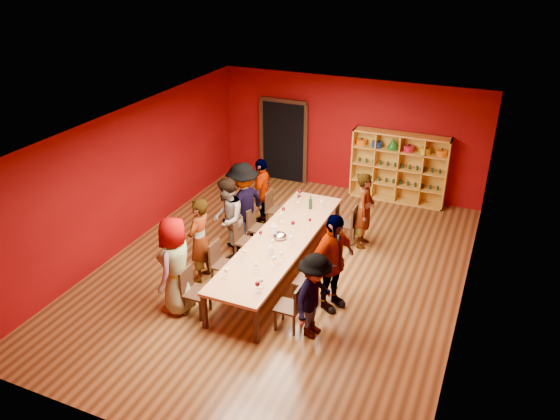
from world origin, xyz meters
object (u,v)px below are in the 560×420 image
object	(u,v)px
person_right_4	(365,210)
chair_person_right_1	(311,279)
chair_person_left_4	(274,208)
spittoon_bowl	(280,236)
person_left_1	(200,240)
chair_person_left_3	(256,225)
person_left_0	(176,265)
shelving_unit	(399,164)
person_right_1	(332,263)
chair_person_left_0	(192,289)
wine_bottle	(310,204)
tasting_table	(281,241)
person_left_4	(262,192)
person_right_0	(314,296)
person_left_2	(227,219)
chair_person_right_4	(349,222)
chair_person_left_2	(243,238)
chair_person_right_0	(293,305)
chair_person_left_1	(220,261)
person_left_3	(243,204)

from	to	relation	value
person_right_4	chair_person_right_1	bearing A→B (deg)	169.30
chair_person_left_4	spittoon_bowl	world-z (taller)	same
person_left_1	chair_person_right_1	world-z (taller)	person_left_1
chair_person_left_3	person_left_0	bearing A→B (deg)	-96.61
shelving_unit	person_right_1	size ratio (longest dim) A/B	1.28
chair_person_left_0	wine_bottle	xyz separation A→B (m)	(0.98, 3.36, 0.38)
chair_person_left_3	tasting_table	bearing A→B (deg)	-39.78
chair_person_left_0	chair_person_left_4	size ratio (longest dim) A/B	1.00
person_left_4	person_right_0	bearing A→B (deg)	29.46
person_left_2	chair_person_right_4	distance (m)	2.71
person_left_2	chair_person_right_4	xyz separation A→B (m)	(2.17, 1.57, -0.38)
person_left_2	chair_person_left_4	bearing A→B (deg)	146.27
chair_person_left_2	chair_person_right_4	bearing A→B (deg)	40.77
spittoon_bowl	chair_person_left_0	bearing A→B (deg)	-115.44
shelving_unit	chair_person_right_0	distance (m)	5.95
tasting_table	chair_person_right_1	world-z (taller)	chair_person_right_1
chair_person_left_1	spittoon_bowl	bearing A→B (deg)	43.86
person_left_0	chair_person_right_1	xyz separation A→B (m)	(2.12, 1.13, -0.42)
chair_person_right_1	tasting_table	bearing A→B (deg)	141.28
person_left_1	spittoon_bowl	size ratio (longest dim) A/B	6.33
chair_person_left_0	person_left_4	xyz separation A→B (m)	(-0.29, 3.56, 0.33)
person_left_3	person_right_0	world-z (taller)	person_left_3
chair_person_left_2	chair_person_right_1	size ratio (longest dim) A/B	1.00
chair_person_right_0	person_right_4	bearing A→B (deg)	84.41
chair_person_left_2	person_right_0	world-z (taller)	person_right_0
chair_person_left_3	wine_bottle	bearing A→B (deg)	37.31
person_left_2	person_right_1	bearing A→B (deg)	50.29
chair_person_right_0	chair_person_left_1	bearing A→B (deg)	157.76
person_left_1	shelving_unit	bearing A→B (deg)	151.43
person_left_4	chair_person_right_1	xyz separation A→B (m)	(2.11, -2.43, -0.33)
chair_person_left_0	chair_person_right_1	distance (m)	2.14
wine_bottle	chair_person_left_3	bearing A→B (deg)	-142.69
person_left_1	person_left_3	world-z (taller)	person_left_3
person_left_0	person_right_1	bearing A→B (deg)	108.68
person_right_0	shelving_unit	bearing A→B (deg)	7.23
person_left_4	spittoon_bowl	world-z (taller)	person_left_4
chair_person_left_0	chair_person_left_4	distance (m)	3.56
person_left_0	chair_person_left_0	bearing A→B (deg)	84.43
person_left_1	chair_person_left_3	size ratio (longest dim) A/B	1.95
person_right_0	chair_person_right_0	bearing A→B (deg)	98.26
chair_person_left_0	chair_person_left_2	xyz separation A→B (m)	(0.00, 2.00, 0.00)
person_left_4	chair_person_right_4	bearing A→B (deg)	82.58
person_left_3	person_right_1	bearing A→B (deg)	75.21
person_left_2	chair_person_right_4	size ratio (longest dim) A/B	1.97
tasting_table	chair_person_left_3	bearing A→B (deg)	140.22
person_left_0	shelving_unit	bearing A→B (deg)	151.53
person_left_2	spittoon_bowl	bearing A→B (deg)	62.92
shelving_unit	chair_person_left_2	bearing A→B (deg)	-118.90
person_left_0	spittoon_bowl	world-z (taller)	person_left_0
chair_person_left_0	person_right_4	size ratio (longest dim) A/B	0.52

